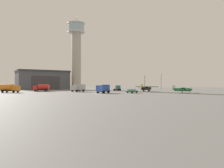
{
  "coord_description": "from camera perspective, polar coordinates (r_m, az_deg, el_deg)",
  "views": [
    {
      "loc": [
        1.27,
        -67.05,
        2.63
      ],
      "look_at": [
        4.44,
        24.53,
        3.16
      ],
      "focal_mm": 34.67,
      "sensor_mm": 36.0,
      "label": 1
    }
  ],
  "objects": [
    {
      "name": "ground_plane",
      "position": [
        67.12,
        -3.07,
        -2.58
      ],
      "size": [
        400.0,
        400.0,
        0.0
      ],
      "primitive_type": "plane",
      "color": "slate"
    },
    {
      "name": "control_tower",
      "position": [
        139.17,
        -9.39,
        8.86
      ],
      "size": [
        10.76,
        10.76,
        45.76
      ],
      "color": "#B2AD9E",
      "rests_on": "ground_plane"
    },
    {
      "name": "hangar",
      "position": [
        140.88,
        -17.87,
        1.0
      ],
      "size": [
        35.4,
        30.83,
        11.67
      ],
      "rotation": [
        0.0,
        0.0,
        -1.07
      ],
      "color": "#4C5159",
      "rests_on": "ground_plane"
    },
    {
      "name": "airplane_green",
      "position": [
        80.64,
        18.07,
        -1.3
      ],
      "size": [
        7.0,
        8.84,
        2.67
      ],
      "rotation": [
        0.0,
        0.0,
        5.91
      ],
      "color": "#287A42",
      "rests_on": "ground_plane"
    },
    {
      "name": "airplane_black",
      "position": [
        92.43,
        9.01,
        -1.07
      ],
      "size": [
        8.78,
        8.22,
        3.07
      ],
      "rotation": [
        0.0,
        0.0,
        0.85
      ],
      "color": "black",
      "rests_on": "ground_plane"
    },
    {
      "name": "truck_flatbed_teal",
      "position": [
        105.93,
        1.5,
        -1.08
      ],
      "size": [
        4.09,
        6.97,
        2.56
      ],
      "rotation": [
        0.0,
        0.0,
        1.3
      ],
      "color": "#38383D",
      "rests_on": "ground_plane"
    },
    {
      "name": "truck_fuel_tanker_orange",
      "position": [
        85.27,
        -25.45,
        -0.94
      ],
      "size": [
        7.42,
        4.44,
        3.04
      ],
      "rotation": [
        0.0,
        0.0,
        6.0
      ],
      "color": "#38383D",
      "rests_on": "ground_plane"
    },
    {
      "name": "truck_box_blue",
      "position": [
        71.79,
        -2.35,
        -1.19
      ],
      "size": [
        4.62,
        6.36,
        2.82
      ],
      "rotation": [
        0.0,
        0.0,
        1.13
      ],
      "color": "#38383D",
      "rests_on": "ground_plane"
    },
    {
      "name": "truck_box_silver",
      "position": [
        88.89,
        -8.81,
        -0.94
      ],
      "size": [
        5.49,
        7.42,
        3.02
      ],
      "rotation": [
        0.0,
        0.0,
        4.22
      ],
      "color": "#38383D",
      "rests_on": "ground_plane"
    },
    {
      "name": "truck_fuel_tanker_red",
      "position": [
        96.04,
        -18.03,
        -0.89
      ],
      "size": [
        6.49,
        3.48,
        3.04
      ],
      "rotation": [
        0.0,
        0.0,
        3.09
      ],
      "color": "#38383D",
      "rests_on": "ground_plane"
    },
    {
      "name": "car_green",
      "position": [
        72.54,
        5.3,
        -1.82
      ],
      "size": [
        4.24,
        4.39,
        1.37
      ],
      "rotation": [
        0.0,
        0.0,
        0.83
      ],
      "color": "#287A42",
      "rests_on": "ground_plane"
    },
    {
      "name": "light_post_west",
      "position": [
        118.3,
        8.6,
        0.82
      ],
      "size": [
        0.44,
        0.44,
        8.34
      ],
      "color": "#38383D",
      "rests_on": "ground_plane"
    },
    {
      "name": "light_post_east",
      "position": [
        122.67,
        12.83,
        1.09
      ],
      "size": [
        0.44,
        0.44,
        9.61
      ],
      "color": "#38383D",
      "rests_on": "ground_plane"
    }
  ]
}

